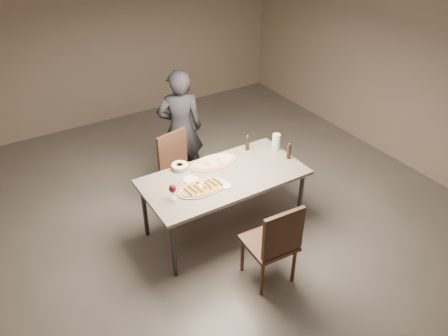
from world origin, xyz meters
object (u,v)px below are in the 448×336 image
carafe (276,142)px  chair_far (179,166)px  dining_table (224,180)px  diner (180,129)px  ham_pizza (214,162)px  pepper_mill_left (289,151)px  bread_basket (180,166)px  zucchini_pizza (202,188)px  chair_near (275,241)px

carafe → chair_far: carafe is taller
dining_table → diner: diner is taller
ham_pizza → chair_far: 0.57m
pepper_mill_left → diner: diner is taller
bread_basket → diner: size_ratio=0.12×
dining_table → zucchini_pizza: 0.34m
carafe → pepper_mill_left: bearing=-90.0°
ham_pizza → pepper_mill_left: size_ratio=2.80×
carafe → chair_far: size_ratio=0.21×
chair_far → chair_near: bearing=83.0°
carafe → chair_far: (-1.02, 0.59, -0.32)m
bread_basket → chair_near: 1.39m
dining_table → zucchini_pizza: (-0.32, -0.09, 0.07)m
pepper_mill_left → dining_table: bearing=174.3°
carafe → diner: bearing=127.8°
ham_pizza → chair_far: size_ratio=0.60×
dining_table → carafe: (0.83, 0.16, 0.16)m
dining_table → bread_basket: size_ratio=9.45×
dining_table → bread_basket: bread_basket is taller
bread_basket → chair_far: (0.16, 0.38, -0.26)m
bread_basket → carafe: (1.18, -0.21, 0.06)m
bread_basket → zucchini_pizza: bearing=-86.5°
dining_table → carafe: carafe is taller
ham_pizza → zucchini_pizza: bearing=-133.0°
dining_table → diner: bearing=87.3°
zucchini_pizza → chair_near: size_ratio=0.57×
dining_table → diner: (0.05, 1.16, 0.10)m
zucchini_pizza → diner: diner is taller
zucchini_pizza → ham_pizza: (0.36, 0.37, -0.00)m
zucchini_pizza → diner: (0.38, 1.25, 0.03)m
pepper_mill_left → chair_near: chair_near is taller
dining_table → chair_far: bearing=104.0°
chair_far → zucchini_pizza: bearing=68.1°
chair_near → chair_far: bearing=98.9°
pepper_mill_left → carafe: pepper_mill_left is taller
chair_far → dining_table: bearing=91.3°
dining_table → chair_near: bearing=-91.0°
dining_table → pepper_mill_left: bearing=-5.7°
bread_basket → carafe: 1.20m
ham_pizza → bread_basket: (-0.39, 0.09, 0.03)m
pepper_mill_left → chair_far: (-1.02, 0.83, -0.32)m
zucchini_pizza → bread_basket: bread_basket is taller
zucchini_pizza → dining_table: bearing=30.8°
ham_pizza → chair_near: chair_near is taller
zucchini_pizza → carafe: (1.15, 0.25, 0.08)m
dining_table → carafe: bearing=10.9°
pepper_mill_left → chair_far: 1.35m
pepper_mill_left → diner: size_ratio=0.13×
bread_basket → ham_pizza: bearing=-13.1°
zucchini_pizza → carafe: size_ratio=2.72×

